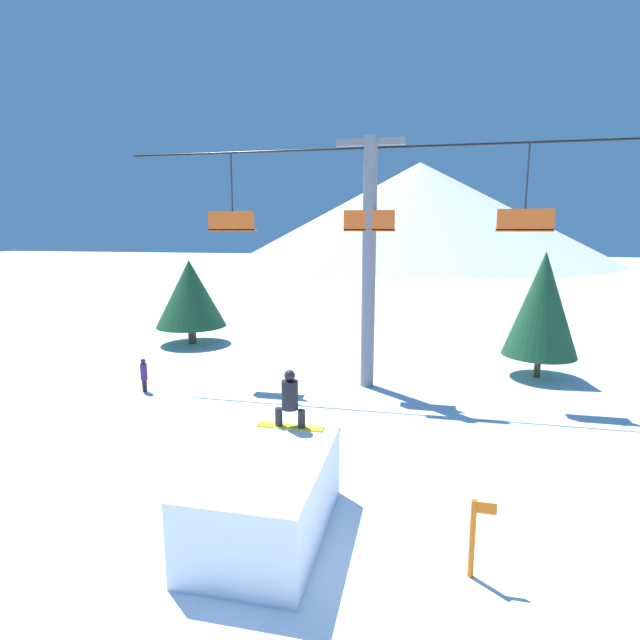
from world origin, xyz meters
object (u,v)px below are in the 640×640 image
object	(u,v)px
snowboarder	(290,399)
trail_marker	(473,536)
pine_tree_near	(542,304)
distant_skier	(144,374)
snow_ramp	(266,497)

from	to	relation	value
snowboarder	trail_marker	world-z (taller)	snowboarder
pine_tree_near	distant_skier	world-z (taller)	pine_tree_near
snowboarder	trail_marker	xyz separation A→B (m)	(3.71, -1.97, -1.43)
trail_marker	distant_skier	bearing A→B (deg)	144.70
snowboarder	trail_marker	distance (m)	4.44
trail_marker	snowboarder	bearing A→B (deg)	152.07
snow_ramp	pine_tree_near	world-z (taller)	pine_tree_near
pine_tree_near	trail_marker	size ratio (longest dim) A/B	3.56
snow_ramp	trail_marker	distance (m)	3.78
snow_ramp	trail_marker	size ratio (longest dim) A/B	2.59
trail_marker	distant_skier	xyz separation A→B (m)	(-10.78, 7.63, -0.09)
snow_ramp	distant_skier	size ratio (longest dim) A/B	2.94
distant_skier	trail_marker	bearing A→B (deg)	-35.30
trail_marker	snow_ramp	bearing A→B (deg)	173.97
snow_ramp	snowboarder	world-z (taller)	snowboarder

